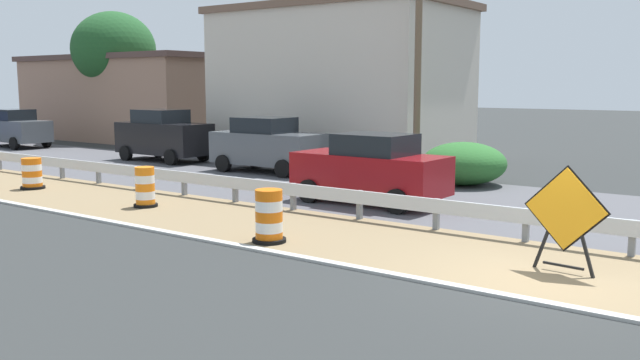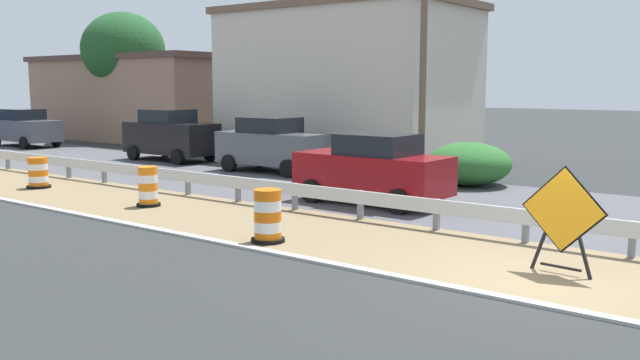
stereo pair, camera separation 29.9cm
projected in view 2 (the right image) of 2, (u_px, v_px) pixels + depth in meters
The scene contains 18 objects.
ground_plane at pixel (539, 281), 11.24m from camera, with size 160.00×160.00×0.00m, color #2B2D2D.
median_dirt_strip at pixel (554, 271), 11.83m from camera, with size 3.90×120.00×0.01m, color #7F6B4C.
far_lane_asphalt at pixel (632, 220), 16.31m from camera, with size 7.45×120.00×0.00m, color #4C4C51.
curb_near_edge at pixel (509, 300), 10.21m from camera, with size 0.20×120.00×0.11m, color #ADADA8.
guardrail_median at pixel (525, 218), 13.82m from camera, with size 0.18×42.73×0.71m.
warning_sign_diamond at pixel (563, 215), 11.50m from camera, with size 0.20×1.50×1.88m.
traffic_barrel_nearest at pixel (268, 218), 13.95m from camera, with size 0.70×0.70×1.10m.
traffic_barrel_close at pixel (148, 188), 18.07m from camera, with size 0.63×0.63×1.07m.
traffic_barrel_mid at pixel (38, 174), 21.28m from camera, with size 0.74×0.74×0.96m.
car_trailing_near_lane at pixel (25, 128), 35.49m from camera, with size 2.01×4.36×1.96m.
car_mid_far_lane at pixel (273, 145), 25.08m from camera, with size 2.07×4.31×2.03m.
car_trailing_far_lane at pixel (373, 169), 18.39m from camera, with size 2.03×4.24×1.91m.
car_distant_a at pixel (171, 135), 28.88m from camera, with size 2.03×4.36×2.18m.
roadside_shop_near at pixel (347, 82), 29.87m from camera, with size 6.58×10.66×6.61m.
roadside_shop_far at pixel (148, 97), 40.77m from camera, with size 7.61×13.90×4.90m.
utility_pole_near at pixel (423, 48), 23.23m from camera, with size 0.24×1.80×8.59m.
bush_roadside at pixel (468, 164), 21.87m from camera, with size 2.73×2.73×1.38m, color #286028.
tree_roadside at pixel (123, 50), 38.31m from camera, with size 4.65×4.65×7.27m.
Camera 2 is at (-10.88, -3.69, 3.22)m, focal length 38.16 mm.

